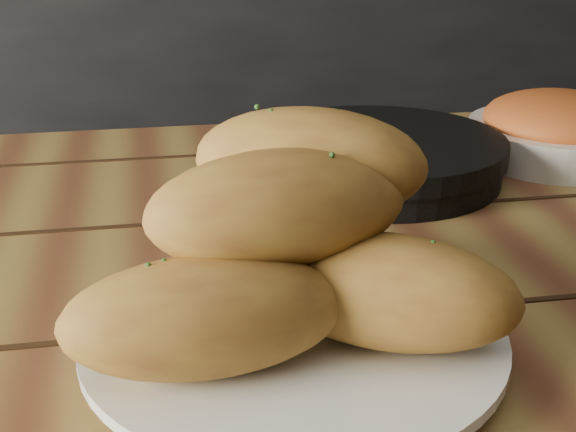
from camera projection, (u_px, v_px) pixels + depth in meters
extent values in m
cube|color=black|center=(188.00, 167.00, 1.83)|extent=(2.80, 0.60, 0.90)
cube|color=olive|center=(295.00, 283.00, 0.67)|extent=(1.55, 0.87, 0.04)
cylinder|color=white|center=(293.00, 344.00, 0.53)|extent=(0.25, 0.25, 0.01)
cylinder|color=white|center=(293.00, 334.00, 0.53)|extent=(0.28, 0.28, 0.01)
ellipsoid|color=#A67B2E|center=(204.00, 316.00, 0.47)|extent=(0.17, 0.09, 0.07)
ellipsoid|color=#A67B2E|center=(388.00, 291.00, 0.50)|extent=(0.18, 0.14, 0.07)
ellipsoid|color=#A67B2E|center=(270.00, 242.00, 0.57)|extent=(0.11, 0.17, 0.07)
ellipsoid|color=#A67B2E|center=(278.00, 208.00, 0.49)|extent=(0.17, 0.10, 0.07)
ellipsoid|color=#A67B2E|center=(309.00, 163.00, 0.52)|extent=(0.17, 0.13, 0.07)
cylinder|color=black|center=(377.00, 164.00, 0.85)|extent=(0.26, 0.26, 0.03)
cylinder|color=black|center=(378.00, 146.00, 0.85)|extent=(0.27, 0.27, 0.02)
cube|color=black|center=(517.00, 124.00, 0.94)|extent=(0.14, 0.07, 0.01)
cylinder|color=white|center=(558.00, 140.00, 0.92)|extent=(0.20, 0.20, 0.04)
ellipsoid|color=#CB4523|center=(560.00, 119.00, 0.91)|extent=(0.17, 0.17, 0.06)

